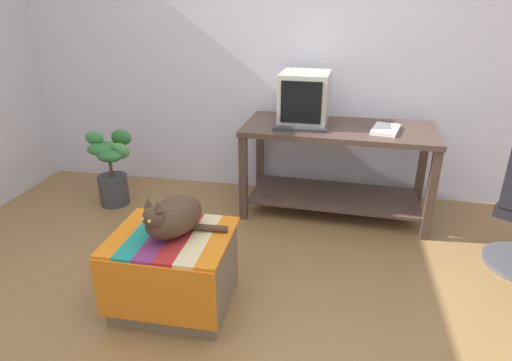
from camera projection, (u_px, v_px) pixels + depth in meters
The scene contains 9 objects.
ground_plane at pixel (239, 341), 2.26m from camera, with size 14.00×14.00×0.00m, color olive.
back_wall at pixel (291, 43), 3.61m from camera, with size 8.00×0.10×2.60m, color silver.
desk at pixel (337, 155), 3.44m from camera, with size 1.49×0.73×0.73m.
tv_monitor at pixel (305, 99), 3.37m from camera, with size 0.39×0.43×0.40m.
keyboard at pixel (300, 128), 3.27m from camera, with size 0.40×0.15×0.02m, color #333338.
book at pixel (386, 129), 3.22m from camera, with size 0.18×0.29×0.03m, color white.
ottoman_with_blanket at pixel (174, 270), 2.46m from camera, with size 0.65×0.56×0.45m.
cat at pixel (173, 217), 2.33m from camera, with size 0.45×0.43×0.26m.
potted_plant at pixel (112, 170), 3.64m from camera, with size 0.36×0.38×0.65m.
Camera 1 is at (0.41, -1.71, 1.66)m, focal length 30.48 mm.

